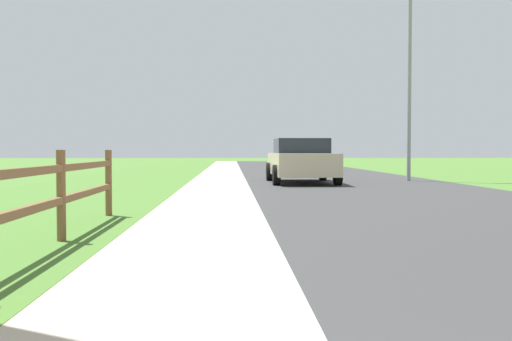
# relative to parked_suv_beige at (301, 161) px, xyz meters

# --- Properties ---
(ground_plane) EXTENTS (120.00, 120.00, 0.00)m
(ground_plane) POSITION_rel_parked_suv_beige_xyz_m (-1.83, 4.77, -0.75)
(ground_plane) COLOR #47722C
(road_asphalt) EXTENTS (7.00, 66.00, 0.01)m
(road_asphalt) POSITION_rel_parked_suv_beige_xyz_m (1.67, 6.77, -0.74)
(road_asphalt) COLOR #353535
(road_asphalt) RESTS_ON ground
(curb_concrete) EXTENTS (6.00, 66.00, 0.01)m
(curb_concrete) POSITION_rel_parked_suv_beige_xyz_m (-4.83, 6.77, -0.74)
(curb_concrete) COLOR #B8A78F
(curb_concrete) RESTS_ON ground
(grass_verge) EXTENTS (5.00, 66.00, 0.00)m
(grass_verge) POSITION_rel_parked_suv_beige_xyz_m (-6.33, 6.77, -0.74)
(grass_verge) COLOR #47722C
(grass_verge) RESTS_ON ground
(parked_suv_beige) EXTENTS (2.20, 4.66, 1.50)m
(parked_suv_beige) POSITION_rel_parked_suv_beige_xyz_m (0.00, 0.00, 0.00)
(parked_suv_beige) COLOR #C6B793
(parked_suv_beige) RESTS_ON ground
(street_lamp) EXTENTS (1.17, 0.20, 6.86)m
(street_lamp) POSITION_rel_parked_suv_beige_xyz_m (4.10, 1.05, 3.29)
(street_lamp) COLOR gray
(street_lamp) RESTS_ON ground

